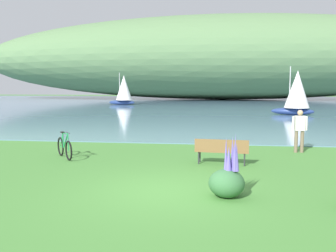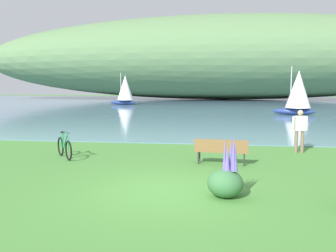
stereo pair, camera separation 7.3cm
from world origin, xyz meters
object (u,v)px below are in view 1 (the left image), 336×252
Objects in this scene: sailboat_nearest_to_shore at (297,92)px; sailboat_mid_bay at (124,90)px; bicycle_leaning_near_bench at (65,147)px; park_bench_near_camera at (222,149)px; person_at_shoreline at (300,128)px.

sailboat_nearest_to_shore is 0.98× the size of sailboat_mid_bay.
bicycle_leaning_near_bench is at bearing -78.87° from sailboat_mid_bay.
bicycle_leaning_near_bench is 37.89m from sailboat_mid_bay.
sailboat_nearest_to_shore is at bearing 71.75° from park_bench_near_camera.
park_bench_near_camera is 0.41× the size of sailboat_nearest_to_shore.
sailboat_mid_bay reaches higher than bicycle_leaning_near_bench.
person_at_shoreline reaches higher than bicycle_leaning_near_bench.
sailboat_mid_bay is (-16.17, 34.84, 1.20)m from person_at_shoreline.
park_bench_near_camera is 1.30× the size of bicycle_leaning_near_bench.
person_at_shoreline is 0.38× the size of sailboat_mid_bay.
park_bench_near_camera is 5.75m from bicycle_leaning_near_bench.
bicycle_leaning_near_bench reaches higher than park_bench_near_camera.
sailboat_mid_bay reaches higher than park_bench_near_camera.
person_at_shoreline is at bearing -101.95° from sailboat_nearest_to_shore.
sailboat_nearest_to_shore is at bearing -37.89° from sailboat_mid_bay.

